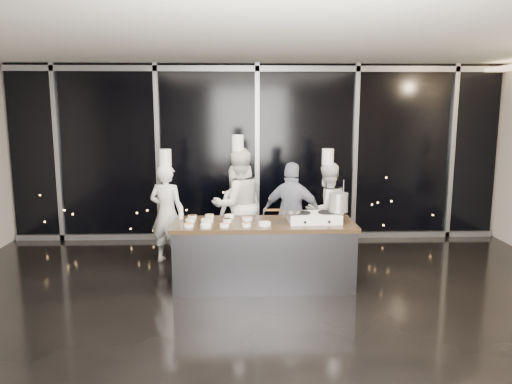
{
  "coord_description": "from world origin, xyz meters",
  "views": [
    {
      "loc": [
        -0.32,
        -5.67,
        2.46
      ],
      "look_at": [
        -0.09,
        1.2,
        1.26
      ],
      "focal_mm": 35.0,
      "sensor_mm": 36.0,
      "label": 1
    }
  ],
  "objects_px": {
    "stove": "(314,217)",
    "chef_center": "(238,204)",
    "stock_pot": "(338,202)",
    "chef_left": "(241,209)",
    "demo_counter": "(264,254)",
    "chef_right": "(326,209)",
    "chef_far_left": "(167,212)",
    "frying_pan": "(290,210)",
    "guest": "(292,214)"
  },
  "relations": [
    {
      "from": "guest",
      "to": "chef_right",
      "type": "xyz_separation_m",
      "value": [
        0.61,
        0.46,
        -0.02
      ]
    },
    {
      "from": "demo_counter",
      "to": "chef_right",
      "type": "xyz_separation_m",
      "value": [
        1.09,
        1.34,
        0.33
      ]
    },
    {
      "from": "frying_pan",
      "to": "chef_right",
      "type": "relative_size",
      "value": 0.29
    },
    {
      "from": "chef_left",
      "to": "chef_center",
      "type": "height_order",
      "value": "chef_center"
    },
    {
      "from": "demo_counter",
      "to": "chef_far_left",
      "type": "height_order",
      "value": "chef_far_left"
    },
    {
      "from": "stove",
      "to": "guest",
      "type": "xyz_separation_m",
      "value": [
        -0.2,
        0.91,
        -0.16
      ]
    },
    {
      "from": "frying_pan",
      "to": "chef_left",
      "type": "distance_m",
      "value": 1.58
    },
    {
      "from": "guest",
      "to": "chef_right",
      "type": "height_order",
      "value": "chef_right"
    },
    {
      "from": "guest",
      "to": "demo_counter",
      "type": "bearing_deg",
      "value": 79.62
    },
    {
      "from": "chef_left",
      "to": "guest",
      "type": "relative_size",
      "value": 1.11
    },
    {
      "from": "chef_far_left",
      "to": "chef_right",
      "type": "distance_m",
      "value": 2.57
    },
    {
      "from": "frying_pan",
      "to": "demo_counter",
      "type": "bearing_deg",
      "value": 173.16
    },
    {
      "from": "chef_right",
      "to": "stock_pot",
      "type": "bearing_deg",
      "value": 62.06
    },
    {
      "from": "chef_center",
      "to": "chef_far_left",
      "type": "bearing_deg",
      "value": -13.85
    },
    {
      "from": "stock_pot",
      "to": "chef_left",
      "type": "bearing_deg",
      "value": 133.51
    },
    {
      "from": "demo_counter",
      "to": "chef_left",
      "type": "relative_size",
      "value": 1.38
    },
    {
      "from": "stock_pot",
      "to": "chef_right",
      "type": "distance_m",
      "value": 1.42
    },
    {
      "from": "chef_far_left",
      "to": "guest",
      "type": "height_order",
      "value": "chef_far_left"
    },
    {
      "from": "frying_pan",
      "to": "chef_right",
      "type": "xyz_separation_m",
      "value": [
        0.74,
        1.38,
        -0.28
      ]
    },
    {
      "from": "stove",
      "to": "frying_pan",
      "type": "bearing_deg",
      "value": -179.46
    },
    {
      "from": "demo_counter",
      "to": "guest",
      "type": "xyz_separation_m",
      "value": [
        0.48,
        0.89,
        0.35
      ]
    },
    {
      "from": "demo_counter",
      "to": "stove",
      "type": "bearing_deg",
      "value": -1.52
    },
    {
      "from": "stock_pot",
      "to": "chef_left",
      "type": "distance_m",
      "value": 1.95
    },
    {
      "from": "chef_right",
      "to": "demo_counter",
      "type": "bearing_deg",
      "value": 26.49
    },
    {
      "from": "demo_counter",
      "to": "chef_right",
      "type": "distance_m",
      "value": 1.76
    },
    {
      "from": "frying_pan",
      "to": "guest",
      "type": "distance_m",
      "value": 0.96
    },
    {
      "from": "demo_counter",
      "to": "chef_left",
      "type": "bearing_deg",
      "value": 102.73
    },
    {
      "from": "frying_pan",
      "to": "chef_far_left",
      "type": "xyz_separation_m",
      "value": [
        -1.82,
        1.14,
        -0.26
      ]
    },
    {
      "from": "chef_left",
      "to": "demo_counter",
      "type": "bearing_deg",
      "value": 81.56
    },
    {
      "from": "chef_left",
      "to": "guest",
      "type": "bearing_deg",
      "value": 127.5
    },
    {
      "from": "stock_pot",
      "to": "stove",
      "type": "bearing_deg",
      "value": -179.78
    },
    {
      "from": "stove",
      "to": "chef_far_left",
      "type": "bearing_deg",
      "value": 150.44
    },
    {
      "from": "stove",
      "to": "guest",
      "type": "distance_m",
      "value": 0.94
    },
    {
      "from": "chef_far_left",
      "to": "chef_left",
      "type": "distance_m",
      "value": 1.18
    },
    {
      "from": "stock_pot",
      "to": "chef_center",
      "type": "relative_size",
      "value": 0.13
    },
    {
      "from": "stock_pot",
      "to": "chef_far_left",
      "type": "relative_size",
      "value": 0.14
    },
    {
      "from": "guest",
      "to": "chef_right",
      "type": "bearing_deg",
      "value": -125.03
    },
    {
      "from": "demo_counter",
      "to": "chef_right",
      "type": "height_order",
      "value": "chef_right"
    },
    {
      "from": "frying_pan",
      "to": "chef_left",
      "type": "relative_size",
      "value": 0.29
    },
    {
      "from": "chef_right",
      "to": "chef_center",
      "type": "bearing_deg",
      "value": -20.59
    },
    {
      "from": "demo_counter",
      "to": "frying_pan",
      "type": "xyz_separation_m",
      "value": [
        0.36,
        -0.03,
        0.61
      ]
    },
    {
      "from": "chef_left",
      "to": "chef_right",
      "type": "distance_m",
      "value": 1.4
    },
    {
      "from": "stove",
      "to": "chef_center",
      "type": "height_order",
      "value": "chef_center"
    },
    {
      "from": "stove",
      "to": "stock_pot",
      "type": "relative_size",
      "value": 2.78
    },
    {
      "from": "chef_center",
      "to": "demo_counter",
      "type": "bearing_deg",
      "value": 84.9
    },
    {
      "from": "chef_center",
      "to": "chef_right",
      "type": "distance_m",
      "value": 1.45
    },
    {
      "from": "demo_counter",
      "to": "chef_center",
      "type": "xyz_separation_m",
      "value": [
        -0.35,
        1.25,
        0.44
      ]
    },
    {
      "from": "demo_counter",
      "to": "stock_pot",
      "type": "distance_m",
      "value": 1.24
    },
    {
      "from": "chef_left",
      "to": "chef_center",
      "type": "relative_size",
      "value": 0.89
    },
    {
      "from": "stove",
      "to": "chef_center",
      "type": "xyz_separation_m",
      "value": [
        -1.03,
        1.27,
        -0.07
      ]
    }
  ]
}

